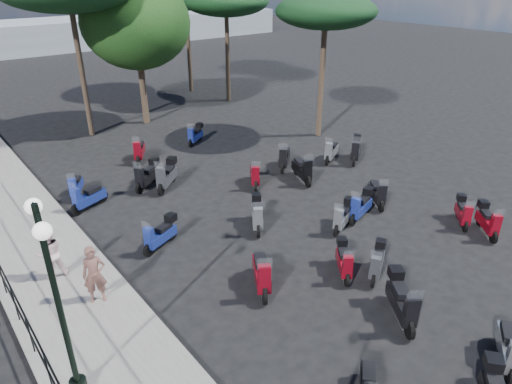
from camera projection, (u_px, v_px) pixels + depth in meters
ground at (272, 236)px, 15.51m from camera, size 120.00×120.00×0.00m
sidewalk at (47, 263)px, 13.94m from camera, size 3.00×30.00×0.15m
lamp_post_1 at (56, 294)px, 8.57m from camera, size 0.44×1.31×4.46m
woman at (94, 275)px, 11.92m from camera, size 0.71×0.59×1.66m
pedestrian_far at (50, 253)px, 12.91m from camera, size 0.78×0.61×1.57m
scooter_2 at (262, 274)px, 12.73m from camera, size 1.10×1.62×1.47m
scooter_3 at (160, 235)px, 14.66m from camera, size 1.51×0.80×1.26m
scooter_4 at (88, 198)px, 17.00m from camera, size 1.62×0.81×1.35m
scooter_5 at (76, 187)px, 17.99m from camera, size 0.89×1.37×1.22m
scooter_7 at (402, 301)px, 11.63m from camera, size 1.23×1.57×1.46m
scooter_8 at (377, 263)px, 13.31m from camera, size 1.37×0.92×1.21m
scooter_9 at (257, 215)px, 15.77m from camera, size 1.13×1.45×1.34m
scooter_10 at (167, 176)px, 18.60m from camera, size 1.51×1.33×1.46m
scooter_11 at (147, 176)px, 18.70m from camera, size 1.54×1.10×1.38m
scooter_13 at (509, 349)px, 10.26m from camera, size 1.54×1.06×1.40m
scooter_14 at (344, 261)px, 13.38m from camera, size 1.07×1.27×1.21m
scooter_15 at (361, 206)px, 16.36m from camera, size 1.62×0.74×1.32m
scooter_16 at (255, 175)px, 18.89m from camera, size 1.05×1.41×1.31m
scooter_17 at (139, 151)px, 21.30m from camera, size 1.06×1.53×1.39m
scooter_19 at (488, 221)px, 15.43m from camera, size 1.17×1.29×1.27m
scooter_20 at (343, 216)px, 15.74m from camera, size 1.49×0.81×1.25m
scooter_21 at (302, 170)px, 19.23m from camera, size 0.92×1.76×1.47m
scooter_22 at (284, 158)px, 20.47m from camera, size 1.42×1.26×1.43m
scooter_23 at (195, 135)px, 23.39m from camera, size 1.35×0.98×1.22m
scooter_25 at (463, 213)px, 16.04m from camera, size 1.21×1.09×1.18m
scooter_26 at (377, 194)px, 17.33m from camera, size 1.07×1.43×1.34m
scooter_27 at (331, 152)px, 21.26m from camera, size 1.54×0.94×1.35m
scooter_28 at (355, 150)px, 21.25m from camera, size 1.53×1.23×1.43m
broadleaf_tree at (136, 23)px, 24.30m from camera, size 5.80×5.80×8.01m
pine_1 at (226, 2)px, 28.43m from camera, size 5.36×5.36×7.22m
pine_3 at (326, 12)px, 21.99m from camera, size 4.94×4.94×7.16m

